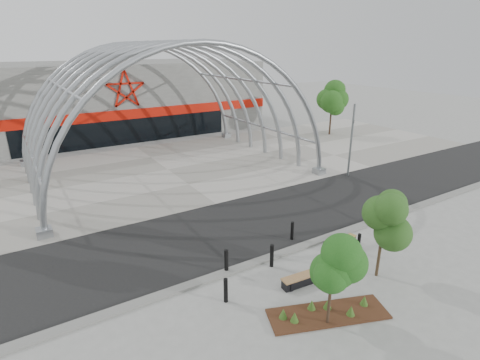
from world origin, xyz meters
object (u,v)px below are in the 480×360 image
(signal_pole, at_px, (351,139))
(bench_0, at_px, (305,279))
(bench_1, at_px, (344,243))
(street_tree_0, at_px, (333,265))
(bollard_2, at_px, (272,256))
(street_tree_1, at_px, (384,218))

(signal_pole, bearing_deg, bench_0, -143.78)
(signal_pole, height_order, bench_1, signal_pole)
(street_tree_0, distance_m, bench_0, 3.45)
(bench_0, xyz_separation_m, bollard_2, (-0.41, 1.85, 0.34))
(signal_pole, bearing_deg, street_tree_0, -139.40)
(street_tree_1, relative_size, bench_0, 1.77)
(signal_pole, relative_size, bench_0, 2.54)
(bench_0, bearing_deg, bench_1, 19.69)
(bench_0, bearing_deg, street_tree_1, -21.47)
(signal_pole, height_order, street_tree_0, signal_pole)
(bench_1, relative_size, bollard_2, 1.65)
(street_tree_0, relative_size, bollard_2, 3.14)
(street_tree_0, bearing_deg, signal_pole, 40.60)
(street_tree_0, height_order, bench_1, street_tree_0)
(signal_pole, xyz_separation_m, street_tree_1, (-9.33, -10.40, -0.12))
(signal_pole, relative_size, street_tree_0, 1.62)
(street_tree_1, bearing_deg, bench_1, 75.28)
(street_tree_0, relative_size, street_tree_1, 0.89)
(signal_pole, height_order, bollard_2, signal_pole)
(signal_pole, xyz_separation_m, street_tree_0, (-13.46, -11.54, -0.44))
(street_tree_0, bearing_deg, bench_0, 68.08)
(street_tree_1, height_order, bench_0, street_tree_1)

